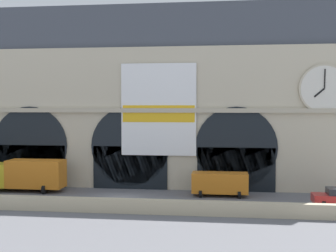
{
  "coord_description": "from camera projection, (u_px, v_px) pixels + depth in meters",
  "views": [
    {
      "loc": [
        9.51,
        -39.26,
        8.52
      ],
      "look_at": [
        3.88,
        5.0,
        6.43
      ],
      "focal_mm": 47.74,
      "sensor_mm": 36.0,
      "label": 1
    }
  ],
  "objects": [
    {
      "name": "van_mideast",
      "position": [
        220.0,
        183.0,
        41.73
      ],
      "size": [
        5.2,
        2.48,
        2.2
      ],
      "color": "orange",
      "rests_on": "ground"
    },
    {
      "name": "box_truck_midwest",
      "position": [
        27.0,
        174.0,
        44.02
      ],
      "size": [
        7.5,
        2.91,
        3.12
      ],
      "color": "gold",
      "rests_on": "ground"
    },
    {
      "name": "ground_plane",
      "position": [
        119.0,
        199.0,
        40.5
      ],
      "size": [
        200.0,
        200.0,
        0.0
      ],
      "primitive_type": "plane",
      "color": "slate"
    },
    {
      "name": "quay_parapet_wall",
      "position": [
        104.0,
        205.0,
        35.45
      ],
      "size": [
        90.0,
        0.7,
        1.13
      ],
      "primitive_type": "cube",
      "color": "#BCAD8C",
      "rests_on": "ground"
    },
    {
      "name": "station_building",
      "position": [
        135.0,
        100.0,
        47.45
      ],
      "size": [
        44.72,
        5.27,
        18.8
      ],
      "color": "beige",
      "rests_on": "ground"
    }
  ]
}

